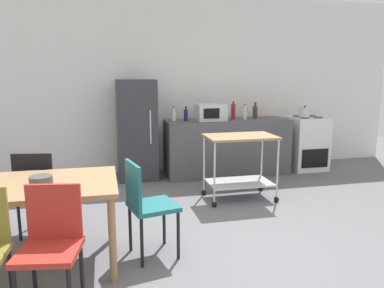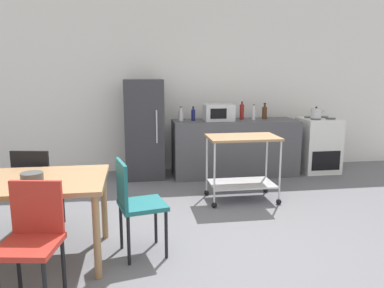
% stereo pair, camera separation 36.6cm
% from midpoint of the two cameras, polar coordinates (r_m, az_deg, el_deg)
% --- Properties ---
extents(ground_plane, '(12.00, 12.00, 0.00)m').
position_cam_midpoint_polar(ground_plane, '(3.74, 1.71, -15.57)').
color(ground_plane, slate).
extents(back_wall, '(8.40, 0.12, 2.90)m').
position_cam_midpoint_polar(back_wall, '(6.50, -5.61, 8.86)').
color(back_wall, white).
rests_on(back_wall, ground_plane).
extents(kitchen_counter, '(2.00, 0.64, 0.90)m').
position_cam_midpoint_polar(kitchen_counter, '(6.22, 3.56, -0.48)').
color(kitchen_counter, '#4C4C51').
rests_on(kitchen_counter, ground_plane).
extents(dining_table, '(1.50, 0.90, 0.75)m').
position_cam_midpoint_polar(dining_table, '(3.54, -26.55, -6.64)').
color(dining_table, '#A37A51').
rests_on(dining_table, ground_plane).
extents(chair_teal, '(0.48, 0.48, 0.89)m').
position_cam_midpoint_polar(chair_teal, '(3.47, -9.94, -8.62)').
color(chair_teal, '#1E666B').
rests_on(chair_teal, ground_plane).
extents(chair_red, '(0.46, 0.46, 0.89)m').
position_cam_midpoint_polar(chair_red, '(2.92, -23.91, -13.23)').
color(chair_red, '#B72D23').
rests_on(chair_red, ground_plane).
extents(chair_black, '(0.47, 0.47, 0.89)m').
position_cam_midpoint_polar(chair_black, '(4.21, -24.45, -5.97)').
color(chair_black, black).
rests_on(chair_black, ground_plane).
extents(stove_oven, '(0.60, 0.61, 0.92)m').
position_cam_midpoint_polar(stove_oven, '(6.79, 15.30, 0.13)').
color(stove_oven, white).
rests_on(stove_oven, ground_plane).
extents(refrigerator, '(0.60, 0.63, 1.55)m').
position_cam_midpoint_polar(refrigerator, '(6.01, -10.05, 2.13)').
color(refrigerator, '#333338').
rests_on(refrigerator, ground_plane).
extents(kitchen_cart, '(0.91, 0.57, 0.85)m').
position_cam_midpoint_polar(kitchen_cart, '(4.98, 5.13, -1.89)').
color(kitchen_cart, '#A37A51').
rests_on(kitchen_cart, ground_plane).
extents(bottle_sparkling_water, '(0.07, 0.07, 0.22)m').
position_cam_midpoint_polar(bottle_sparkling_water, '(6.01, -4.55, 4.29)').
color(bottle_sparkling_water, silver).
rests_on(bottle_sparkling_water, kitchen_counter).
extents(bottle_hot_sauce, '(0.06, 0.06, 0.23)m').
position_cam_midpoint_polar(bottle_hot_sauce, '(6.00, -2.69, 4.39)').
color(bottle_hot_sauce, navy).
rests_on(bottle_hot_sauce, kitchen_counter).
extents(microwave, '(0.46, 0.35, 0.26)m').
position_cam_midpoint_polar(microwave, '(6.04, 1.13, 4.77)').
color(microwave, silver).
rests_on(microwave, kitchen_counter).
extents(bottle_soy_sauce, '(0.07, 0.07, 0.29)m').
position_cam_midpoint_polar(bottle_soy_sauce, '(6.23, 4.54, 4.90)').
color(bottle_soy_sauce, maroon).
rests_on(bottle_soy_sauce, kitchen_counter).
extents(bottle_sesame_oil, '(0.06, 0.06, 0.25)m').
position_cam_midpoint_polar(bottle_sesame_oil, '(6.23, 6.27, 4.61)').
color(bottle_sesame_oil, silver).
rests_on(bottle_sesame_oil, kitchen_counter).
extents(bottle_soda, '(0.08, 0.08, 0.26)m').
position_cam_midpoint_polar(bottle_soda, '(6.39, 7.83, 4.79)').
color(bottle_soda, '#4C2D19').
rests_on(bottle_soda, kitchen_counter).
extents(fruit_bowl, '(0.19, 0.19, 0.07)m').
position_cam_midpoint_polar(fruit_bowl, '(3.44, -24.60, -4.98)').
color(fruit_bowl, '#4C4C4C').
rests_on(fruit_bowl, dining_table).
extents(kettle, '(0.24, 0.17, 0.19)m').
position_cam_midpoint_polar(kettle, '(6.58, 15.03, 4.64)').
color(kettle, silver).
rests_on(kettle, stove_oven).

